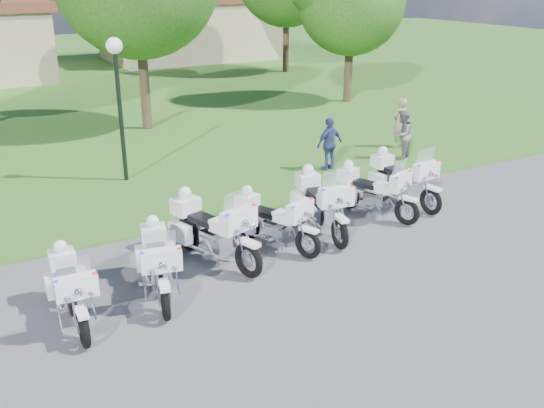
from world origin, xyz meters
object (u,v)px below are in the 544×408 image
motorcycle_1 (158,261)px  motorcycle_4 (321,202)px  motorcycle_6 (402,177)px  motorcycle_2 (211,228)px  motorcycle_0 (71,287)px  lamp_post (117,74)px  bystander_b (402,135)px  motorcycle_3 (272,219)px  bystander_a (400,123)px  motorcycle_5 (372,190)px  bystander_c (329,144)px

motorcycle_1 → motorcycle_4: 4.29m
motorcycle_1 → motorcycle_6: 7.14m
motorcycle_2 → motorcycle_0: bearing=-0.3°
motorcycle_1 → motorcycle_4: bearing=-153.8°
motorcycle_0 → lamp_post: size_ratio=0.55×
lamp_post → bystander_b: size_ratio=2.53×
motorcycle_3 → motorcycle_0: bearing=-10.7°
lamp_post → bystander_b: bearing=-15.1°
motorcycle_1 → bystander_a: (10.37, 5.53, 0.19)m
motorcycle_5 → bystander_c: bearing=-128.7°
motorcycle_6 → bystander_a: 5.30m
lamp_post → bystander_c: (5.59, -2.00, -2.21)m
motorcycle_1 → bystander_c: (6.93, 4.63, 0.15)m
motorcycle_1 → motorcycle_2: (1.39, 0.75, 0.08)m
bystander_b → bystander_c: (-2.60, 0.21, 0.01)m
motorcycle_1 → motorcycle_2: bearing=-138.2°
motorcycle_4 → bystander_b: motorcycle_4 is taller
lamp_post → bystander_a: size_ratio=2.38×
bystander_a → bystander_b: bystander_a is taller
motorcycle_4 → bystander_c: size_ratio=1.56×
motorcycle_5 → motorcycle_0: bearing=-10.7°
bystander_a → motorcycle_4: bearing=36.7°
motorcycle_0 → motorcycle_6: bearing=-167.5°
motorcycle_3 → bystander_a: bystander_a is taller
motorcycle_4 → motorcycle_0: bearing=20.8°
motorcycle_1 → bystander_b: bearing=-141.7°
motorcycle_1 → bystander_a: bearing=-138.6°
bystander_a → bystander_c: (-3.45, -0.89, -0.04)m
motorcycle_2 → lamp_post: (-0.06, 5.88, 2.28)m
motorcycle_6 → bystander_c: motorcycle_6 is taller
motorcycle_1 → motorcycle_5: (5.80, 1.14, -0.00)m
motorcycle_0 → motorcycle_3: size_ratio=1.03×
motorcycle_3 → motorcycle_4: (1.37, 0.21, 0.06)m
motorcycle_0 → bystander_c: size_ratio=1.38×
motorcycle_3 → bystander_b: size_ratio=1.36×
motorcycle_2 → bystander_c: size_ratio=1.57×
motorcycle_5 → motorcycle_6: size_ratio=0.91×
motorcycle_4 → bystander_a: 7.70m
bystander_a → bystander_b: bearing=52.5°
motorcycle_0 → bystander_c: bystander_c is taller
motorcycle_3 → lamp_post: lamp_post is taller
motorcycle_0 → bystander_c: (8.52, 4.80, 0.18)m
motorcycle_2 → motorcycle_5: bearing=167.6°
motorcycle_2 → motorcycle_6: 5.64m
motorcycle_1 → motorcycle_2: size_ratio=0.91×
motorcycle_2 → bystander_a: size_ratio=1.49×
motorcycle_4 → motorcycle_6: size_ratio=1.03×
bystander_b → bystander_c: bearing=-35.1°
motorcycle_0 → motorcycle_2: (2.99, 0.92, 0.11)m
motorcycle_5 → lamp_post: 7.46m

